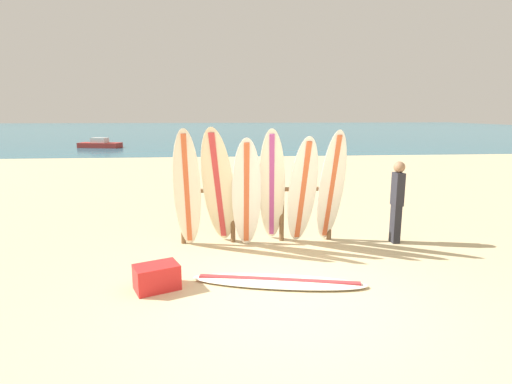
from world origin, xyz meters
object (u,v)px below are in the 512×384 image
at_px(surfboard_leaning_center, 272,187).
at_px(surfboard_leaning_right, 331,188).
at_px(small_boat_offshore, 100,144).
at_px(surfboard_leaning_left, 218,188).
at_px(surfboard_leaning_center_left, 246,194).
at_px(surfboard_lying_on_sand, 278,281).
at_px(surfboard_leaning_far_left, 187,190).
at_px(surfboard_leaning_center_right, 302,192).
at_px(surfboard_rack, 257,205).
at_px(beachgoer_standing, 397,199).
at_px(cooler_box, 157,277).

bearing_deg(surfboard_leaning_center, surfboard_leaning_right, -5.02).
bearing_deg(small_boat_offshore, surfboard_leaning_right, -64.96).
xyz_separation_m(surfboard_leaning_left, surfboard_leaning_center_left, (0.50, -0.09, -0.10)).
distance_m(surfboard_leaning_center_left, surfboard_lying_on_sand, 1.92).
relative_size(surfboard_leaning_center_left, surfboard_leaning_right, 0.94).
distance_m(surfboard_leaning_far_left, surfboard_lying_on_sand, 2.42).
bearing_deg(surfboard_leaning_right, small_boat_offshore, 115.04).
bearing_deg(surfboard_leaning_center_right, surfboard_rack, 153.22).
relative_size(surfboard_leaning_center, small_boat_offshore, 0.71).
distance_m(surfboard_leaning_far_left, surfboard_leaning_center_right, 2.08).
bearing_deg(surfboard_leaning_far_left, surfboard_rack, 15.64).
xyz_separation_m(surfboard_leaning_center_left, surfboard_lying_on_sand, (0.36, -1.60, -1.00)).
xyz_separation_m(surfboard_leaning_far_left, beachgoer_standing, (3.93, 0.05, -0.25)).
bearing_deg(surfboard_leaning_right, surfboard_lying_on_sand, -126.34).
relative_size(surfboard_leaning_left, surfboard_leaning_center_left, 1.09).
xyz_separation_m(beachgoer_standing, cooler_box, (-4.26, -1.72, -0.69)).
relative_size(surfboard_leaning_center, surfboard_leaning_right, 1.01).
relative_size(surfboard_leaning_left, surfboard_lying_on_sand, 0.86).
relative_size(surfboard_rack, surfboard_leaning_center_right, 1.41).
bearing_deg(surfboard_leaning_far_left, surfboard_leaning_center_right, -0.91).
distance_m(surfboard_leaning_center_right, surfboard_lying_on_sand, 2.01).
distance_m(surfboard_leaning_far_left, surfboard_leaning_center, 1.54).
relative_size(surfboard_leaning_far_left, surfboard_lying_on_sand, 0.85).
bearing_deg(surfboard_leaning_center_left, cooler_box, -130.49).
distance_m(surfboard_leaning_center_left, surfboard_leaning_center_right, 1.02).
xyz_separation_m(surfboard_leaning_far_left, cooler_box, (-0.33, -1.66, -0.93)).
bearing_deg(surfboard_leaning_center_left, surfboard_leaning_center, 16.41).
bearing_deg(surfboard_leaning_left, cooler_box, -117.22).
bearing_deg(surfboard_leaning_right, surfboard_leaning_left, 178.69).
bearing_deg(small_boat_offshore, cooler_box, -72.56).
height_order(surfboard_rack, surfboard_leaning_left, surfboard_leaning_left).
xyz_separation_m(surfboard_rack, surfboard_lying_on_sand, (0.12, -2.00, -0.70)).
xyz_separation_m(surfboard_leaning_far_left, surfboard_lying_on_sand, (1.42, -1.64, -1.08)).
height_order(surfboard_leaning_right, surfboard_lying_on_sand, surfboard_leaning_right).
height_order(surfboard_leaning_center, surfboard_leaning_right, surfboard_leaning_center).
xyz_separation_m(surfboard_lying_on_sand, beachgoer_standing, (2.51, 1.69, 0.83)).
xyz_separation_m(surfboard_rack, surfboard_leaning_center, (0.24, -0.26, 0.38)).
relative_size(surfboard_leaning_right, surfboard_lying_on_sand, 0.84).
xyz_separation_m(surfboard_leaning_center, surfboard_leaning_right, (1.09, -0.10, -0.01)).
height_order(beachgoer_standing, cooler_box, beachgoer_standing).
height_order(surfboard_lying_on_sand, small_boat_offshore, small_boat_offshore).
bearing_deg(surfboard_leaning_right, surfboard_rack, 165.06).
xyz_separation_m(surfboard_leaning_far_left, surfboard_leaning_center_left, (1.06, -0.04, -0.08)).
bearing_deg(beachgoer_standing, surfboard_leaning_far_left, -179.20).
height_order(surfboard_lying_on_sand, cooler_box, cooler_box).
xyz_separation_m(surfboard_leaning_left, small_boat_offshore, (-8.54, 22.67, -0.87)).
distance_m(surfboard_leaning_center_right, beachgoer_standing, 1.86).
height_order(surfboard_leaning_right, cooler_box, surfboard_leaning_right).
relative_size(surfboard_leaning_center_right, cooler_box, 3.49).
bearing_deg(beachgoer_standing, surfboard_leaning_center, 178.84).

